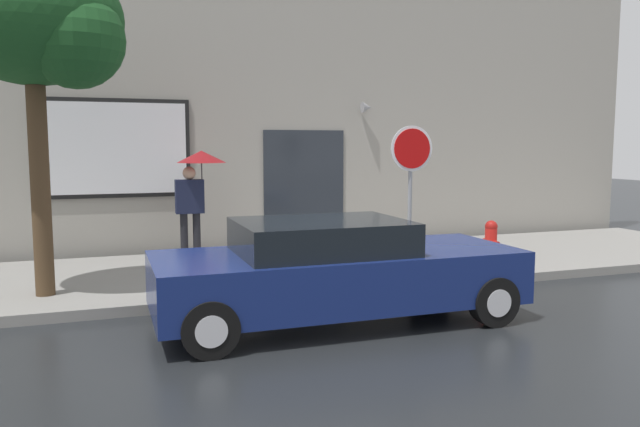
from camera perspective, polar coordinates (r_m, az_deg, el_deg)
ground_plane at (r=8.21m, az=-0.40°, el=-9.86°), size 60.00×60.00×0.00m
sidewalk at (r=10.99m, az=-5.49°, el=-5.31°), size 20.00×4.00×0.15m
building_facade at (r=13.26m, az=-8.36°, el=11.45°), size 20.00×0.67×7.00m
parked_car at (r=8.01m, az=1.42°, el=-5.30°), size 4.69×1.88×1.34m
fire_hydrant at (r=11.87m, az=15.43°, el=-2.47°), size 0.30×0.44×0.76m
pedestrian_with_umbrella at (r=11.66m, az=-11.26°, el=3.39°), size 0.94×0.91×2.03m
street_tree at (r=9.61m, az=-24.28°, el=15.48°), size 2.43×2.07×4.78m
stop_sign at (r=10.47m, az=8.37°, el=4.05°), size 0.76×0.10×2.46m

